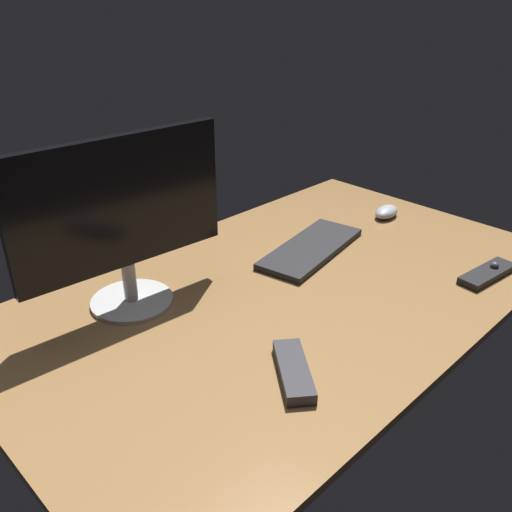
{
  "coord_description": "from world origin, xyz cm",
  "views": [
    {
      "loc": [
        -85.53,
        -74.94,
        69.18
      ],
      "look_at": [
        -2.22,
        9.26,
        8.0
      ],
      "focal_mm": 38.2,
      "sensor_mm": 36.0,
      "label": 1
    }
  ],
  "objects_px": {
    "monitor": "(122,216)",
    "computer_mouse": "(386,212)",
    "tv_remote": "(294,371)",
    "media_remote": "(488,273)",
    "keyboard": "(311,249)"
  },
  "relations": [
    {
      "from": "tv_remote",
      "to": "computer_mouse",
      "type": "bearing_deg",
      "value": -30.77
    },
    {
      "from": "keyboard",
      "to": "monitor",
      "type": "bearing_deg",
      "value": 155.64
    },
    {
      "from": "monitor",
      "to": "media_remote",
      "type": "distance_m",
      "value": 0.9
    },
    {
      "from": "computer_mouse",
      "to": "media_remote",
      "type": "relative_size",
      "value": 0.54
    },
    {
      "from": "computer_mouse",
      "to": "tv_remote",
      "type": "relative_size",
      "value": 0.59
    },
    {
      "from": "media_remote",
      "to": "tv_remote",
      "type": "xyz_separation_m",
      "value": [
        -0.63,
        0.09,
        0.0
      ]
    },
    {
      "from": "monitor",
      "to": "keyboard",
      "type": "height_order",
      "value": "monitor"
    },
    {
      "from": "media_remote",
      "to": "monitor",
      "type": "bearing_deg",
      "value": 149.87
    },
    {
      "from": "computer_mouse",
      "to": "media_remote",
      "type": "bearing_deg",
      "value": -117.57
    },
    {
      "from": "monitor",
      "to": "computer_mouse",
      "type": "bearing_deg",
      "value": -4.31
    },
    {
      "from": "keyboard",
      "to": "computer_mouse",
      "type": "height_order",
      "value": "computer_mouse"
    },
    {
      "from": "computer_mouse",
      "to": "monitor",
      "type": "bearing_deg",
      "value": 163.83
    },
    {
      "from": "monitor",
      "to": "tv_remote",
      "type": "height_order",
      "value": "monitor"
    },
    {
      "from": "computer_mouse",
      "to": "tv_remote",
      "type": "height_order",
      "value": "computer_mouse"
    },
    {
      "from": "monitor",
      "to": "computer_mouse",
      "type": "relative_size",
      "value": 4.87
    }
  ]
}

